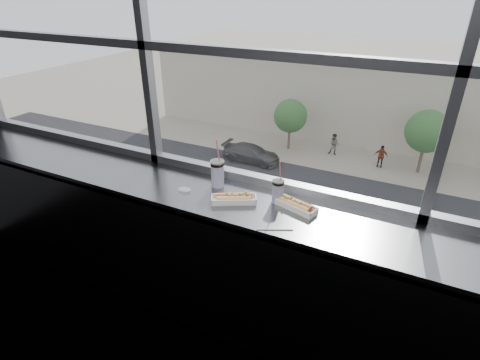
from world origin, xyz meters
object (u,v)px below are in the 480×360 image
at_px(soda_cup_left, 217,172).
at_px(soda_cup_right, 278,190).
at_px(wrapper, 185,189).
at_px(car_far_a, 251,151).
at_px(loose_straw, 275,229).
at_px(hotdog_tray_left, 234,198).
at_px(hotdog_tray_right, 295,205).
at_px(car_near_c, 393,243).
at_px(tree_left, 290,116).
at_px(pedestrian_a, 334,142).
at_px(car_near_b, 260,207).
at_px(tree_center, 427,132).
at_px(pedestrian_b, 381,154).
at_px(car_near_a, 188,189).

height_order(soda_cup_left, soda_cup_right, soda_cup_left).
bearing_deg(soda_cup_right, wrapper, -166.64).
bearing_deg(car_far_a, loose_straw, -154.55).
distance_m(hotdog_tray_left, hotdog_tray_right, 0.40).
relative_size(soda_cup_right, car_near_c, 0.05).
distance_m(car_far_a, tree_left, 4.90).
distance_m(car_far_a, pedestrian_a, 7.38).
bearing_deg(car_near_b, hotdog_tray_right, -154.15).
height_order(hotdog_tray_left, car_near_c, hotdog_tray_left).
height_order(wrapper, tree_center, wrapper).
relative_size(car_far_a, pedestrian_a, 2.48).
height_order(hotdog_tray_left, tree_left, hotdog_tray_left).
distance_m(hotdog_tray_right, car_far_a, 28.93).
bearing_deg(tree_center, car_near_c, -93.30).
distance_m(soda_cup_right, car_far_a, 28.87).
relative_size(hotdog_tray_right, car_near_c, 0.05).
bearing_deg(hotdog_tray_right, loose_straw, -79.03).
bearing_deg(car_far_a, hotdog_tray_right, -154.24).
bearing_deg(car_near_b, soda_cup_left, -155.90).
bearing_deg(loose_straw, hotdog_tray_right, 60.05).
xyz_separation_m(loose_straw, pedestrian_b, (-1.37, 28.20, -10.95)).
xyz_separation_m(soda_cup_left, soda_cup_right, (0.46, -0.02, -0.02)).
height_order(hotdog_tray_right, loose_straw, hotdog_tray_right).
bearing_deg(pedestrian_b, wrapper, -88.71).
bearing_deg(car_near_b, wrapper, -156.62).
bearing_deg(pedestrian_a, tree_left, -173.41).
bearing_deg(loose_straw, pedestrian_a, 76.35).
distance_m(soda_cup_right, pedestrian_b, 30.02).
bearing_deg(pedestrian_a, pedestrian_b, -10.70).
bearing_deg(hotdog_tray_right, tree_left, 125.15).
bearing_deg(wrapper, car_near_c, 84.45).
relative_size(pedestrian_a, tree_left, 0.50).
height_order(car_near_c, pedestrian_a, pedestrian_a).
bearing_deg(wrapper, soda_cup_right, 13.36).
xyz_separation_m(soda_cup_right, tree_left, (-9.23, 28.19, -9.08)).
xyz_separation_m(soda_cup_left, tree_center, (2.11, 28.17, -8.75)).
bearing_deg(car_near_a, wrapper, -142.16).
xyz_separation_m(car_near_c, tree_left, (-10.19, 12.00, 2.10)).
bearing_deg(loose_straw, hotdog_tray_left, 130.10).
bearing_deg(wrapper, hotdog_tray_left, 2.29).
xyz_separation_m(loose_straw, car_near_a, (-12.29, 16.50, -11.01)).
bearing_deg(car_near_c, hotdog_tray_right, 178.14).
relative_size(car_near_c, tree_left, 1.25).
bearing_deg(car_near_c, pedestrian_a, 27.52).
relative_size(soda_cup_left, tree_left, 0.08).
relative_size(soda_cup_right, loose_straw, 1.43).
bearing_deg(car_near_c, tree_center, -2.26).
bearing_deg(car_far_a, tree_left, -24.48).
xyz_separation_m(loose_straw, car_far_a, (-11.23, 24.50, -11.10)).
distance_m(hotdog_tray_right, soda_cup_left, 0.60).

